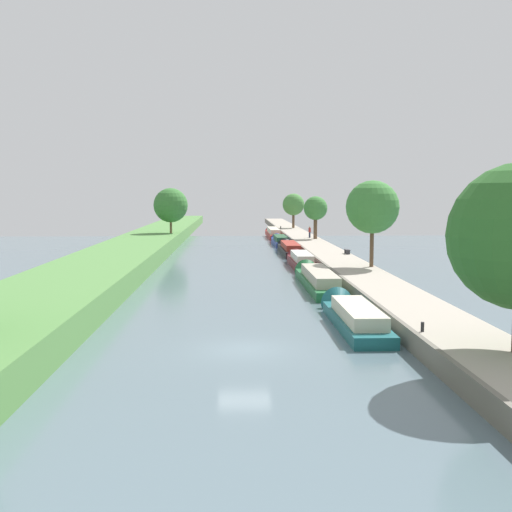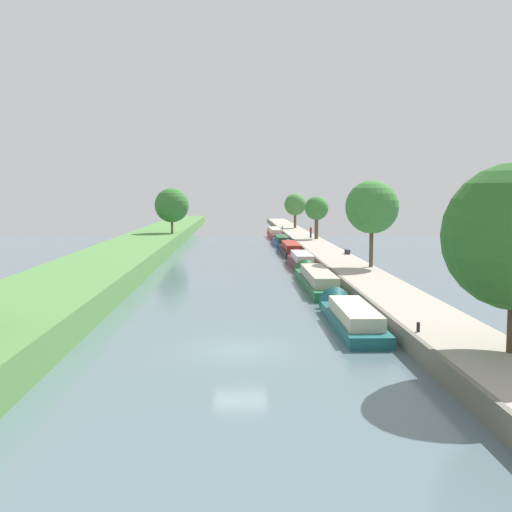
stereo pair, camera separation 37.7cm
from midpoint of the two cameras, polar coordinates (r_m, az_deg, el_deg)
name	(u,v)px [view 2 (the right image)]	position (r m, az deg, el deg)	size (l,w,h in m)	color
ground_plane	(240,349)	(30.28, -1.09, -8.44)	(160.00, 160.00, 0.00)	slate
right_towpath	(449,338)	(31.90, 17.36, -7.06)	(4.12, 260.00, 0.99)	#A89E8E
stone_quay	(404,337)	(31.25, 13.55, -7.17)	(0.25, 260.00, 1.04)	#6B665B
narrowboat_teal	(350,316)	(36.05, 8.77, -5.34)	(2.18, 11.42, 2.08)	#195B60
narrowboat_green	(316,279)	(50.50, 5.65, -2.07)	(2.17, 15.23, 2.15)	#1E6033
narrowboat_maroon	(301,260)	(64.06, 4.21, -0.40)	(1.97, 11.27, 2.03)	maroon
narrowboat_black	(290,249)	(77.86, 3.22, 0.67)	(2.08, 13.93, 2.03)	black
narrowboat_blue	(281,241)	(91.10, 2.39, 1.38)	(1.90, 12.28, 1.91)	#283D93
narrowboat_red	(274,233)	(106.93, 1.78, 2.08)	(1.91, 16.60, 2.10)	maroon
tree_rightbank_midnear	(372,207)	(55.66, 10.62, 4.35)	(4.62, 4.62, 7.52)	brown
tree_rightbank_midfar	(317,209)	(89.07, 5.62, 4.28)	(3.34, 3.34, 5.98)	brown
tree_rightbank_far	(295,205)	(116.81, 3.65, 4.65)	(4.02, 4.02, 6.34)	brown
tree_leftbank_upstream	(172,205)	(90.50, -7.50, 4.57)	(4.87, 4.87, 6.39)	brown
person_walking	(311,232)	(91.16, 5.09, 2.20)	(0.34, 0.34, 1.66)	#282D42
mooring_bollard_near	(418,327)	(30.40, 14.79, -6.23)	(0.16, 0.16, 0.45)	black
mooring_bollard_far	(282,227)	(114.67, 2.49, 2.60)	(0.16, 0.16, 0.45)	black
park_bench	(347,251)	(67.48, 8.42, 0.48)	(0.44, 1.50, 0.47)	#333338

